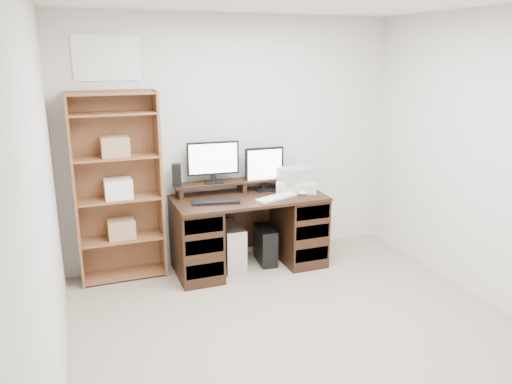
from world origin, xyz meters
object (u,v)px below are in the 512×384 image
printer (296,186)px  bookshelf (118,186)px  monitor_wide (213,160)px  monitor_small (264,167)px  tower_silver (231,246)px  tower_black (266,245)px  desk (249,230)px

printer → bookshelf: bearing=-162.8°
printer → monitor_wide: bearing=-169.2°
monitor_small → monitor_wide: bearing=177.7°
monitor_small → bookshelf: (-1.47, 0.04, -0.07)m
printer → tower_silver: printer is taller
bookshelf → tower_black: bearing=-7.0°
desk → printer: 0.67m
monitor_small → printer: monitor_small is taller
printer → bookshelf: 1.77m
desk → printer: size_ratio=3.68×
tower_silver → bookshelf: (-1.05, 0.17, 0.69)m
monitor_wide → monitor_small: (0.53, -0.04, -0.11)m
desk → bookshelf: 1.36m
tower_silver → bookshelf: bearing=171.9°
desk → monitor_wide: (-0.30, 0.21, 0.71)m
monitor_small → bookshelf: bookshelf is taller
desk → tower_black: size_ratio=3.80×
desk → monitor_small: monitor_small is taller
desk → tower_silver: size_ratio=3.32×
monitor_small → bookshelf: 1.47m
monitor_small → tower_black: 0.82m
printer → tower_black: 0.69m
monitor_wide → bookshelf: bearing=-175.8°
tower_silver → bookshelf: 1.27m
desk → monitor_wide: 0.80m
bookshelf → monitor_small: bearing=-1.5°
desk → tower_black: (0.20, 0.04, -0.20)m
monitor_small → printer: size_ratio=1.09×
printer → tower_black: bearing=-158.2°
desk → tower_black: desk is taller
monitor_small → tower_black: monitor_small is taller
tower_black → bookshelf: size_ratio=0.22×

